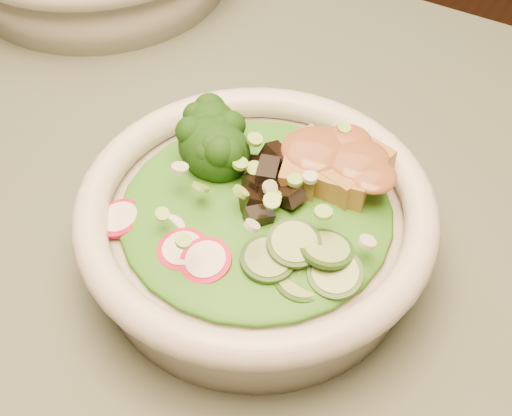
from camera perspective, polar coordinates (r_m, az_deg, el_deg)
The scene contains 9 objects.
salad_bowl at distance 0.48m, azimuth -0.00°, elevation -1.47°, with size 0.24×0.24×0.07m.
lettuce_bed at distance 0.47m, azimuth -0.00°, elevation 0.08°, with size 0.18×0.18×0.02m, color #1F6615.
broccoli_florets at distance 0.49m, azimuth -3.28°, elevation 5.28°, with size 0.07×0.06×0.04m, color black, non-canonical shape.
radish_slices at distance 0.45m, azimuth -6.52°, elevation -2.52°, with size 0.10×0.04×0.02m, color #AB0D2A, non-canonical shape.
cucumber_slices at distance 0.43m, azimuth 3.55°, elevation -4.12°, with size 0.06×0.06×0.03m, color #88AA5E, non-canonical shape.
mushroom_heap at distance 0.46m, azimuth 1.18°, elevation 1.54°, with size 0.06×0.06×0.04m, color black, non-canonical shape.
tofu_cubes at distance 0.48m, azimuth 6.01°, elevation 3.11°, with size 0.08×0.05×0.03m, color #A77A37, non-canonical shape.
peanut_sauce at distance 0.47m, azimuth 6.11°, elevation 4.11°, with size 0.06×0.05×0.01m, color brown.
scallion_garnish at distance 0.45m, azimuth -0.00°, elevation 1.85°, with size 0.17×0.17×0.02m, color #79B740, non-canonical shape.
Camera 1 is at (0.03, -0.25, 1.15)m, focal length 50.00 mm.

